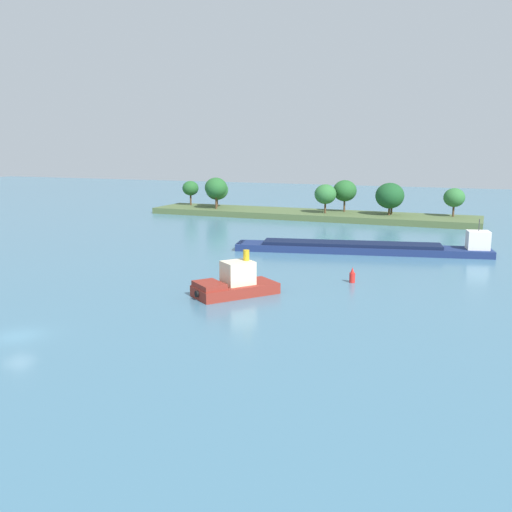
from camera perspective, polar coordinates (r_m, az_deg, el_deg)
The scene contains 5 objects.
ground_plane at distance 55.19m, azimuth -22.66°, elevation -7.39°, with size 400.00×400.00×0.00m, color teal.
treeline_island at distance 133.53m, azimuth 5.40°, elevation 5.03°, with size 75.75×13.55×8.87m.
tugboat at distance 64.25m, azimuth -2.18°, elevation -2.80°, with size 9.07×9.95×5.02m.
cargo_barge at distance 91.16m, azimuth 10.98°, elevation 0.86°, with size 39.45×13.13×5.66m.
channel_buoy_red at distance 71.07m, azimuth 9.57°, elevation -1.98°, with size 0.70×0.70×1.90m.
Camera 1 is at (37.62, -36.79, 16.64)m, focal length 40.14 mm.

